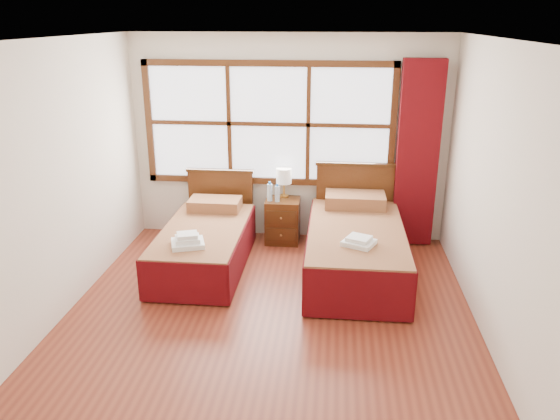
# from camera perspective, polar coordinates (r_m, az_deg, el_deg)

# --- Properties ---
(floor) EXTENTS (4.50, 4.50, 0.00)m
(floor) POSITION_cam_1_polar(r_m,az_deg,el_deg) (5.36, -1.32, -11.58)
(floor) COLOR brown
(floor) RESTS_ON ground
(ceiling) EXTENTS (4.50, 4.50, 0.00)m
(ceiling) POSITION_cam_1_polar(r_m,az_deg,el_deg) (4.59, -1.58, 17.40)
(ceiling) COLOR white
(ceiling) RESTS_ON wall_back
(wall_back) EXTENTS (4.00, 0.00, 4.00)m
(wall_back) POSITION_cam_1_polar(r_m,az_deg,el_deg) (6.98, 0.90, 7.39)
(wall_back) COLOR silver
(wall_back) RESTS_ON floor
(wall_left) EXTENTS (0.00, 4.50, 4.50)m
(wall_left) POSITION_cam_1_polar(r_m,az_deg,el_deg) (5.44, -22.85, 2.28)
(wall_left) COLOR silver
(wall_left) RESTS_ON floor
(wall_right) EXTENTS (0.00, 4.50, 4.50)m
(wall_right) POSITION_cam_1_polar(r_m,az_deg,el_deg) (4.99, 22.00, 0.92)
(wall_right) COLOR silver
(wall_right) RESTS_ON floor
(window) EXTENTS (3.16, 0.06, 1.56)m
(window) POSITION_cam_1_polar(r_m,az_deg,el_deg) (6.93, -1.20, 8.99)
(window) COLOR white
(window) RESTS_ON wall_back
(curtain) EXTENTS (0.50, 0.16, 2.30)m
(curtain) POSITION_cam_1_polar(r_m,az_deg,el_deg) (6.93, 14.16, 5.59)
(curtain) COLOR #61090E
(curtain) RESTS_ON wall_back
(bed_left) EXTENTS (0.94, 1.96, 0.91)m
(bed_left) POSITION_cam_1_polar(r_m,az_deg,el_deg) (6.44, -7.82, -3.42)
(bed_left) COLOR #3F220D
(bed_left) RESTS_ON floor
(bed_right) EXTENTS (1.07, 2.09, 1.04)m
(bed_right) POSITION_cam_1_polar(r_m,az_deg,el_deg) (6.26, 7.88, -3.73)
(bed_right) COLOR #3F220D
(bed_right) RESTS_ON floor
(nightstand) EXTENTS (0.43, 0.43, 0.57)m
(nightstand) POSITION_cam_1_polar(r_m,az_deg,el_deg) (7.03, 0.28, -1.14)
(nightstand) COLOR #4B2610
(nightstand) RESTS_ON floor
(towels_left) EXTENTS (0.41, 0.39, 0.14)m
(towels_left) POSITION_cam_1_polar(r_m,az_deg,el_deg) (5.84, -9.63, -3.20)
(towels_left) COLOR white
(towels_left) RESTS_ON bed_left
(towels_right) EXTENTS (0.39, 0.37, 0.09)m
(towels_right) POSITION_cam_1_polar(r_m,az_deg,el_deg) (5.66, 8.24, -3.26)
(towels_right) COLOR white
(towels_right) RESTS_ON bed_right
(lamp) EXTENTS (0.20, 0.20, 0.38)m
(lamp) POSITION_cam_1_polar(r_m,az_deg,el_deg) (6.98, 0.42, 3.50)
(lamp) COLOR gold
(lamp) RESTS_ON nightstand
(bottle_near) EXTENTS (0.07, 0.07, 0.25)m
(bottle_near) POSITION_cam_1_polar(r_m,az_deg,el_deg) (6.87, -1.08, 1.87)
(bottle_near) COLOR #ADCCDF
(bottle_near) RESTS_ON nightstand
(bottle_far) EXTENTS (0.06, 0.06, 0.23)m
(bottle_far) POSITION_cam_1_polar(r_m,az_deg,el_deg) (6.83, -0.29, 1.72)
(bottle_far) COLOR #ADCCDF
(bottle_far) RESTS_ON nightstand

